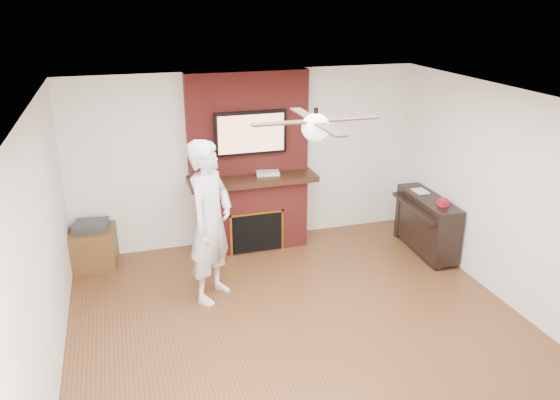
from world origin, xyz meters
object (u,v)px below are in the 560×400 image
object	(u,v)px
side_table	(94,246)
piano	(426,223)
person	(210,222)
fireplace	(251,180)

from	to	relation	value
side_table	piano	world-z (taller)	piano
person	piano	size ratio (longest dim) A/B	1.54
piano	person	bearing A→B (deg)	-170.20
fireplace	piano	size ratio (longest dim) A/B	1.96
fireplace	person	distance (m)	1.55
person	piano	xyz separation A→B (m)	(3.11, 0.36, -0.54)
person	side_table	distance (m)	1.99
side_table	piano	distance (m)	4.59
person	piano	bearing A→B (deg)	-43.97
side_table	fireplace	bearing A→B (deg)	8.31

